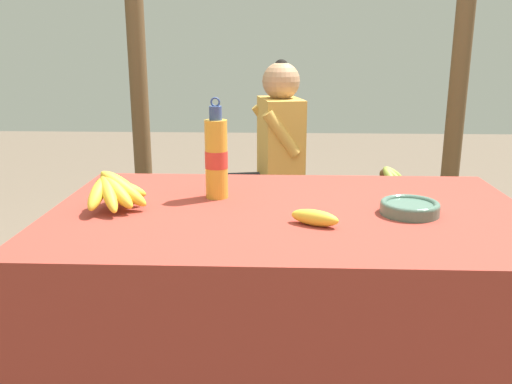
{
  "coord_description": "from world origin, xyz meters",
  "views": [
    {
      "loc": [
        -0.04,
        -1.6,
        1.2
      ],
      "look_at": [
        -0.11,
        0.05,
        0.75
      ],
      "focal_mm": 38.0,
      "sensor_mm": 36.0,
      "label": 1
    }
  ],
  "objects_px": {
    "seated_vendor": "(272,148)",
    "support_post_far": "(461,54)",
    "banana_bunch_green": "(390,174)",
    "support_post_near": "(137,54)",
    "banana_bunch_ripe": "(115,188)",
    "water_bottle": "(216,157)",
    "wooden_bench": "(297,196)",
    "serving_bowl": "(410,207)",
    "loose_banana_front": "(315,218)"
  },
  "relations": [
    {
      "from": "water_bottle",
      "to": "seated_vendor",
      "type": "height_order",
      "value": "seated_vendor"
    },
    {
      "from": "water_bottle",
      "to": "seated_vendor",
      "type": "bearing_deg",
      "value": 81.78
    },
    {
      "from": "loose_banana_front",
      "to": "wooden_bench",
      "type": "height_order",
      "value": "loose_banana_front"
    },
    {
      "from": "support_post_near",
      "to": "support_post_far",
      "type": "bearing_deg",
      "value": 0.0
    },
    {
      "from": "water_bottle",
      "to": "banana_bunch_green",
      "type": "distance_m",
      "value": 1.49
    },
    {
      "from": "serving_bowl",
      "to": "banana_bunch_green",
      "type": "height_order",
      "value": "serving_bowl"
    },
    {
      "from": "support_post_far",
      "to": "wooden_bench",
      "type": "bearing_deg",
      "value": -156.46
    },
    {
      "from": "banana_bunch_ripe",
      "to": "loose_banana_front",
      "type": "distance_m",
      "value": 0.62
    },
    {
      "from": "loose_banana_front",
      "to": "support_post_near",
      "type": "height_order",
      "value": "support_post_near"
    },
    {
      "from": "banana_bunch_green",
      "to": "wooden_bench",
      "type": "bearing_deg",
      "value": -179.85
    },
    {
      "from": "serving_bowl",
      "to": "wooden_bench",
      "type": "bearing_deg",
      "value": 101.85
    },
    {
      "from": "support_post_near",
      "to": "wooden_bench",
      "type": "bearing_deg",
      "value": -23.54
    },
    {
      "from": "serving_bowl",
      "to": "banana_bunch_green",
      "type": "distance_m",
      "value": 1.4
    },
    {
      "from": "water_bottle",
      "to": "banana_bunch_green",
      "type": "bearing_deg",
      "value": 55.68
    },
    {
      "from": "banana_bunch_ripe",
      "to": "banana_bunch_green",
      "type": "xyz_separation_m",
      "value": [
        1.12,
        1.34,
        -0.26
      ]
    },
    {
      "from": "water_bottle",
      "to": "loose_banana_front",
      "type": "relative_size",
      "value": 2.25
    },
    {
      "from": "banana_bunch_ripe",
      "to": "support_post_far",
      "type": "xyz_separation_m",
      "value": [
        1.58,
        1.76,
        0.37
      ]
    },
    {
      "from": "loose_banana_front",
      "to": "wooden_bench",
      "type": "relative_size",
      "value": 0.08
    },
    {
      "from": "seated_vendor",
      "to": "support_post_near",
      "type": "xyz_separation_m",
      "value": [
        -0.83,
        0.46,
        0.49
      ]
    },
    {
      "from": "serving_bowl",
      "to": "seated_vendor",
      "type": "xyz_separation_m",
      "value": [
        -0.43,
        1.32,
        -0.07
      ]
    },
    {
      "from": "serving_bowl",
      "to": "loose_banana_front",
      "type": "height_order",
      "value": "loose_banana_front"
    },
    {
      "from": "water_bottle",
      "to": "wooden_bench",
      "type": "xyz_separation_m",
      "value": [
        0.31,
        1.2,
        -0.46
      ]
    },
    {
      "from": "banana_bunch_ripe",
      "to": "banana_bunch_green",
      "type": "bearing_deg",
      "value": 50.13
    },
    {
      "from": "support_post_near",
      "to": "support_post_far",
      "type": "distance_m",
      "value": 1.94
    },
    {
      "from": "banana_bunch_ripe",
      "to": "water_bottle",
      "type": "relative_size",
      "value": 0.8
    },
    {
      "from": "banana_bunch_ripe",
      "to": "loose_banana_front",
      "type": "height_order",
      "value": "banana_bunch_ripe"
    },
    {
      "from": "loose_banana_front",
      "to": "banana_bunch_green",
      "type": "height_order",
      "value": "loose_banana_front"
    },
    {
      "from": "water_bottle",
      "to": "support_post_far",
      "type": "height_order",
      "value": "support_post_far"
    },
    {
      "from": "banana_bunch_ripe",
      "to": "water_bottle",
      "type": "bearing_deg",
      "value": 24.87
    },
    {
      "from": "serving_bowl",
      "to": "seated_vendor",
      "type": "height_order",
      "value": "seated_vendor"
    },
    {
      "from": "serving_bowl",
      "to": "support_post_near",
      "type": "relative_size",
      "value": 0.08
    },
    {
      "from": "loose_banana_front",
      "to": "banana_bunch_green",
      "type": "xyz_separation_m",
      "value": [
        0.51,
        1.48,
        -0.22
      ]
    },
    {
      "from": "banana_bunch_ripe",
      "to": "water_bottle",
      "type": "height_order",
      "value": "water_bottle"
    },
    {
      "from": "banana_bunch_green",
      "to": "support_post_far",
      "type": "bearing_deg",
      "value": 42.43
    },
    {
      "from": "wooden_bench",
      "to": "loose_banana_front",
      "type": "bearing_deg",
      "value": -90.21
    },
    {
      "from": "wooden_bench",
      "to": "seated_vendor",
      "type": "distance_m",
      "value": 0.31
    },
    {
      "from": "serving_bowl",
      "to": "water_bottle",
      "type": "relative_size",
      "value": 0.53
    },
    {
      "from": "serving_bowl",
      "to": "support_post_far",
      "type": "xyz_separation_m",
      "value": [
        0.68,
        1.78,
        0.42
      ]
    },
    {
      "from": "water_bottle",
      "to": "loose_banana_front",
      "type": "height_order",
      "value": "water_bottle"
    },
    {
      "from": "wooden_bench",
      "to": "banana_bunch_green",
      "type": "xyz_separation_m",
      "value": [
        0.51,
        0.0,
        0.13
      ]
    },
    {
      "from": "water_bottle",
      "to": "wooden_bench",
      "type": "bearing_deg",
      "value": 75.47
    },
    {
      "from": "water_bottle",
      "to": "seated_vendor",
      "type": "relative_size",
      "value": 0.29
    },
    {
      "from": "serving_bowl",
      "to": "support_post_far",
      "type": "relative_size",
      "value": 0.08
    },
    {
      "from": "seated_vendor",
      "to": "support_post_near",
      "type": "bearing_deg",
      "value": -41.02
    },
    {
      "from": "seated_vendor",
      "to": "support_post_far",
      "type": "xyz_separation_m",
      "value": [
        1.11,
        0.46,
        0.49
      ]
    },
    {
      "from": "water_bottle",
      "to": "support_post_near",
      "type": "distance_m",
      "value": 1.78
    },
    {
      "from": "banana_bunch_green",
      "to": "support_post_near",
      "type": "relative_size",
      "value": 0.11
    },
    {
      "from": "water_bottle",
      "to": "support_post_far",
      "type": "relative_size",
      "value": 0.14
    },
    {
      "from": "water_bottle",
      "to": "support_post_near",
      "type": "bearing_deg",
      "value": 112.09
    },
    {
      "from": "banana_bunch_ripe",
      "to": "support_post_far",
      "type": "bearing_deg",
      "value": 48.11
    }
  ]
}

